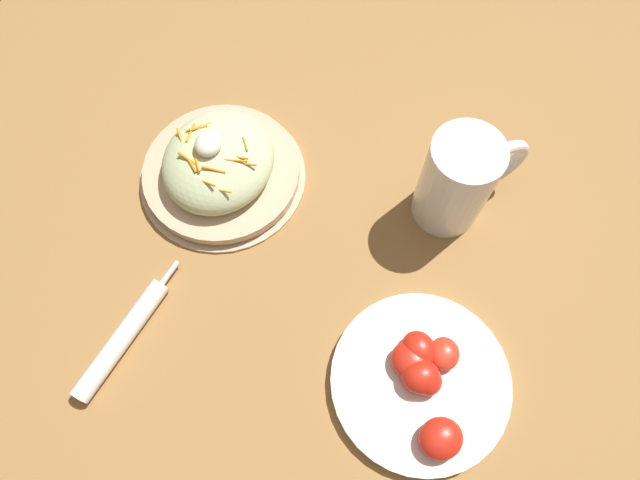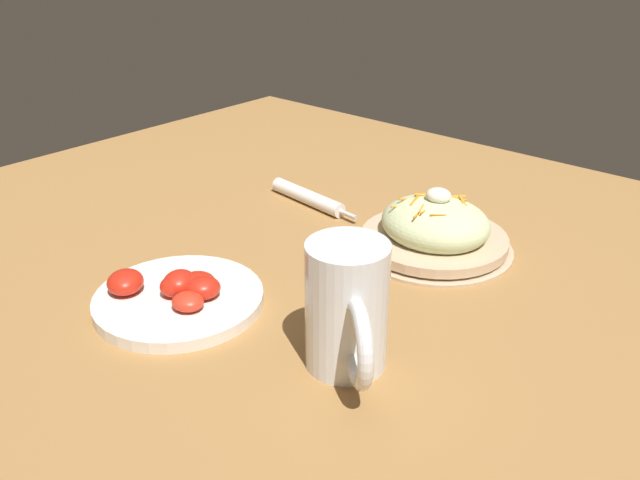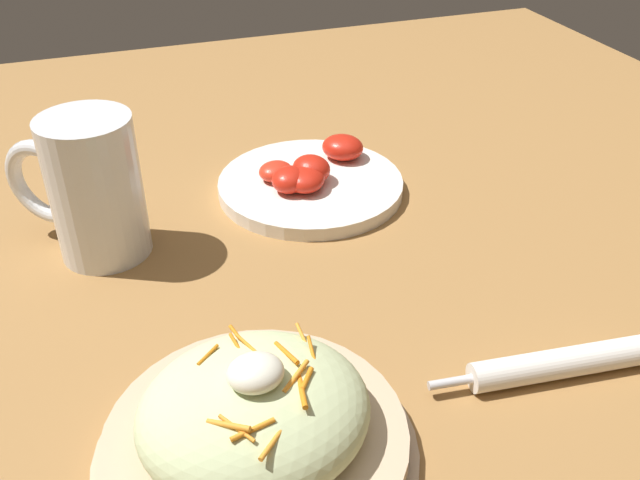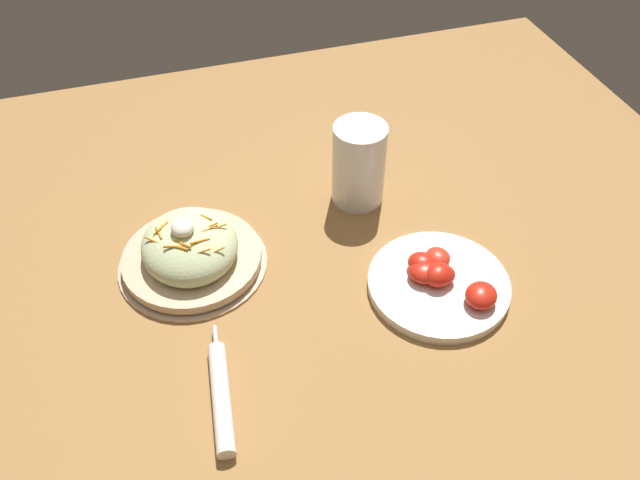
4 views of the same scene
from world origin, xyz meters
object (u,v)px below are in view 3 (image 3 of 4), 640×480
at_px(beer_mug, 93,194).
at_px(tomato_plate, 310,180).
at_px(napkin_roll, 564,363).
at_px(salad_plate, 255,424).

bearing_deg(beer_mug, tomato_plate, -169.49).
bearing_deg(beer_mug, napkin_roll, 137.26).
xyz_separation_m(napkin_roll, tomato_plate, (0.10, -0.35, 0.00)).
bearing_deg(salad_plate, beer_mug, -75.28).
bearing_deg(tomato_plate, napkin_roll, 105.10).
distance_m(beer_mug, napkin_roll, 0.46).
relative_size(beer_mug, napkin_roll, 0.73).
relative_size(beer_mug, tomato_plate, 0.68).
bearing_deg(beer_mug, salad_plate, 104.72).
bearing_deg(napkin_roll, beer_mug, -42.74).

